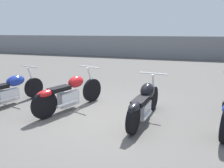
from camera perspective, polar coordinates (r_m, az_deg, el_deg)
name	(u,v)px	position (r m, az deg, el deg)	size (l,w,h in m)	color
ground_plane	(104,118)	(5.03, -2.20, -8.83)	(60.00, 60.00, 0.00)	#514F4C
fence_back	(159,47)	(16.32, 12.26, 9.37)	(40.00, 0.04, 1.56)	gray
motorcycle_slot_0	(9,90)	(6.37, -25.39, -1.54)	(0.85, 2.04, 0.96)	black
motorcycle_slot_1	(69,93)	(5.52, -11.13, -2.43)	(0.99, 2.12, 1.01)	black
motorcycle_slot_2	(144,102)	(4.80, 8.44, -4.79)	(0.67, 2.05, 0.96)	black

